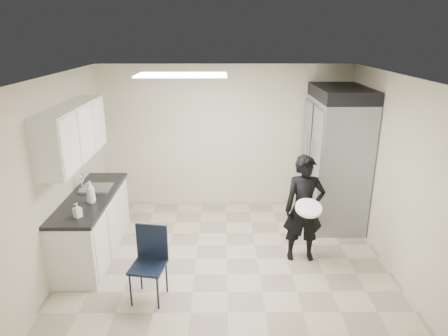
{
  "coord_description": "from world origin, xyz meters",
  "views": [
    {
      "loc": [
        -0.07,
        -5.05,
        3.11
      ],
      "look_at": [
        -0.04,
        0.2,
        1.32
      ],
      "focal_mm": 32.0,
      "sensor_mm": 36.0,
      "label": 1
    }
  ],
  "objects_px": {
    "folding_chair": "(148,267)",
    "commercial_fridge": "(335,162)",
    "man_tuxedo": "(304,209)",
    "lower_counter": "(93,226)"
  },
  "relations": [
    {
      "from": "folding_chair",
      "to": "commercial_fridge",
      "type": "bearing_deg",
      "value": 48.16
    },
    {
      "from": "folding_chair",
      "to": "man_tuxedo",
      "type": "bearing_deg",
      "value": 34.77
    },
    {
      "from": "lower_counter",
      "to": "folding_chair",
      "type": "bearing_deg",
      "value": -48.0
    },
    {
      "from": "man_tuxedo",
      "to": "commercial_fridge",
      "type": "bearing_deg",
      "value": 58.2
    },
    {
      "from": "commercial_fridge",
      "to": "man_tuxedo",
      "type": "xyz_separation_m",
      "value": [
        -0.75,
        -1.24,
        -0.28
      ]
    },
    {
      "from": "lower_counter",
      "to": "man_tuxedo",
      "type": "bearing_deg",
      "value": -3.21
    },
    {
      "from": "folding_chair",
      "to": "lower_counter",
      "type": "bearing_deg",
      "value": 142.15
    },
    {
      "from": "man_tuxedo",
      "to": "lower_counter",
      "type": "bearing_deg",
      "value": 176.05
    },
    {
      "from": "commercial_fridge",
      "to": "man_tuxedo",
      "type": "distance_m",
      "value": 1.48
    },
    {
      "from": "lower_counter",
      "to": "folding_chair",
      "type": "relative_size",
      "value": 2.13
    }
  ]
}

